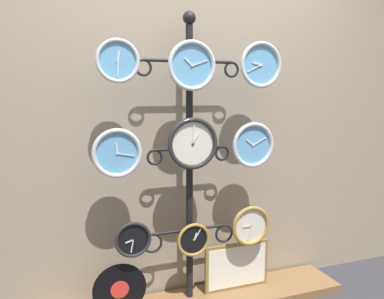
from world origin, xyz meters
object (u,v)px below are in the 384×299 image
at_px(display_stand, 189,200).
at_px(vinyl_record, 120,289).
at_px(clock_bottom_center, 194,239).
at_px(clock_top_left, 118,61).
at_px(clock_top_right, 261,65).
at_px(clock_bottom_right, 251,226).
at_px(clock_middle_right, 253,145).
at_px(picture_frame, 237,266).
at_px(clock_top_center, 192,66).
at_px(clock_middle_center, 193,144).
at_px(clock_bottom_left, 133,239).
at_px(clock_middle_left, 117,153).

distance_m(display_stand, vinyl_record, 0.71).
distance_m(clock_bottom_center, vinyl_record, 0.56).
relative_size(clock_top_left, vinyl_record, 0.74).
bearing_deg(clock_top_right, clock_top_left, -179.92).
xyz_separation_m(display_stand, clock_bottom_right, (0.41, -0.10, -0.19)).
height_order(clock_middle_right, vinyl_record, clock_middle_right).
height_order(clock_bottom_center, picture_frame, clock_bottom_center).
height_order(clock_top_center, clock_middle_center, clock_top_center).
bearing_deg(display_stand, picture_frame, -3.32).
distance_m(clock_middle_center, picture_frame, 0.99).
xyz_separation_m(display_stand, clock_bottom_left, (-0.40, -0.10, -0.18)).
relative_size(clock_middle_right, clock_bottom_center, 1.35).
xyz_separation_m(clock_top_center, vinyl_record, (-0.47, 0.05, -1.39)).
distance_m(clock_top_right, picture_frame, 1.41).
relative_size(clock_middle_center, clock_bottom_left, 1.43).
distance_m(clock_top_right, clock_middle_center, 0.68).
bearing_deg(clock_bottom_right, picture_frame, 124.48).
relative_size(display_stand, vinyl_record, 5.76).
bearing_deg(clock_top_left, clock_middle_center, -1.17).
distance_m(clock_middle_right, clock_bottom_center, 0.74).
bearing_deg(clock_top_center, clock_top_right, 1.06).
xyz_separation_m(clock_top_center, clock_middle_center, (0.01, -0.00, -0.48)).
bearing_deg(clock_bottom_right, clock_top_center, 179.96).
relative_size(clock_top_left, clock_top_right, 0.84).
distance_m(clock_top_left, clock_bottom_left, 1.07).
distance_m(clock_top_left, vinyl_record, 1.41).
bearing_deg(display_stand, clock_bottom_center, -86.77).
height_order(clock_middle_right, clock_bottom_right, clock_middle_right).
bearing_deg(clock_middle_left, display_stand, 10.36).
distance_m(clock_top_center, clock_bottom_right, 1.15).
relative_size(display_stand, clock_bottom_left, 8.53).
xyz_separation_m(clock_middle_center, clock_bottom_left, (-0.39, 0.00, -0.58)).
bearing_deg(clock_bottom_center, clock_middle_left, -178.57).
bearing_deg(clock_middle_center, vinyl_record, 174.36).
relative_size(clock_bottom_right, picture_frame, 0.57).
xyz_separation_m(clock_middle_center, clock_middle_right, (0.43, 0.01, -0.03)).
height_order(clock_top_left, clock_middle_left, clock_top_left).
height_order(clock_top_center, clock_top_right, clock_top_right).
xyz_separation_m(clock_top_left, clock_bottom_right, (0.87, -0.01, -1.08)).
bearing_deg(display_stand, clock_top_left, -168.42).
relative_size(clock_top_left, clock_middle_right, 0.82).
height_order(clock_top_center, clock_middle_right, clock_top_center).
bearing_deg(picture_frame, clock_middle_center, -167.11).
height_order(clock_top_left, picture_frame, clock_top_left).
height_order(clock_bottom_right, picture_frame, clock_bottom_right).
bearing_deg(display_stand, clock_middle_left, -169.64).
distance_m(vinyl_record, picture_frame, 0.84).
distance_m(clock_middle_center, vinyl_record, 1.03).
xyz_separation_m(clock_top_left, clock_bottom_center, (0.47, 0.02, -1.14)).
relative_size(clock_middle_left, clock_middle_center, 0.90).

